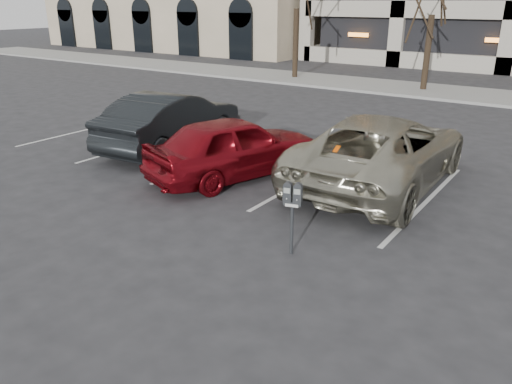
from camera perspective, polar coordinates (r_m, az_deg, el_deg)
ground at (r=9.68m, az=6.91°, el=-3.56°), size 140.00×140.00×0.00m
sidewalk at (r=24.49m, az=25.29°, el=9.81°), size 80.00×4.00×0.12m
stall_lines at (r=12.18m, az=6.27°, el=1.74°), size 16.90×5.20×0.00m
parking_meter at (r=8.13m, az=4.20°, el=-1.04°), size 0.34×0.20×1.25m
suv_silver at (r=11.77m, az=14.14°, el=4.66°), size 2.84×5.91×1.63m
car_red at (r=11.95m, az=-2.41°, el=5.20°), size 3.04×4.72×1.49m
car_dark at (r=14.61m, az=-9.64°, el=8.09°), size 2.19×5.01×1.60m
car_silver at (r=16.51m, az=-10.80°, el=8.83°), size 3.15×4.58×1.23m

